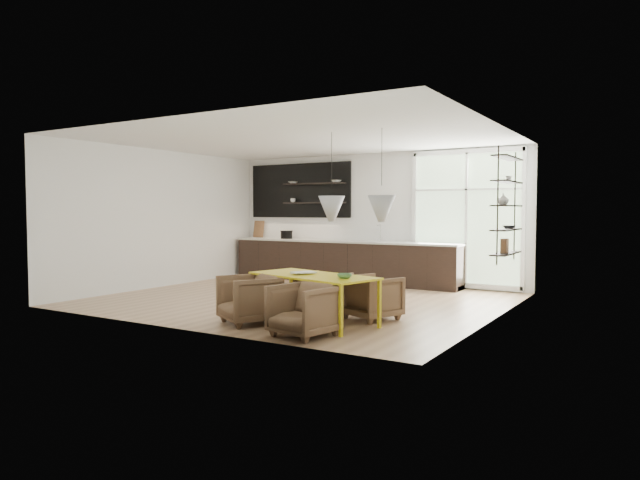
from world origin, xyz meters
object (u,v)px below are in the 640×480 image
Objects in this scene: armchair_back_right at (372,297)px; armchair_front_left at (249,299)px; armchair_back_left at (324,292)px; armchair_front_right at (304,310)px; dining_table at (313,278)px; wire_stool at (282,294)px.

armchair_front_left is at bearing 63.83° from armchair_back_right.
armchair_front_right is (0.63, -1.57, 0.01)m from armchair_back_left.
wire_stool is (-0.89, 0.48, -0.36)m from dining_table.
dining_table is 0.97m from armchair_front_left.
armchair_back_right is at bearing 62.81° from dining_table.
armchair_front_right is (0.37, -0.82, -0.31)m from dining_table.
wire_stool is at bearing 144.93° from armchair_front_right.
dining_table is 0.86m from armchair_back_left.
armchair_back_right is at bearing 176.19° from armchair_back_left.
armchair_back_left is 0.87m from armchair_back_right.
armchair_back_right is (0.87, -0.06, 0.00)m from armchair_back_left.
armchair_front_left is at bearing 176.06° from armchair_front_right.
armchair_front_left reaches higher than wire_stool.
dining_table is 0.95m from armchair_front_right.
armchair_front_left is (-0.76, -0.52, -0.30)m from dining_table.
armchair_back_right is 1.63× the size of wire_stool.
armchair_front_left is at bearing -131.74° from dining_table.
armchair_back_left is 1.62× the size of wire_stool.
armchair_front_right is at bearing 112.16° from armchair_back_left.
armchair_back_left is (-0.26, 0.75, -0.32)m from dining_table.
wire_stool is at bearing 30.25° from armchair_back_right.
armchair_back_left is 1.36m from armchair_front_left.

